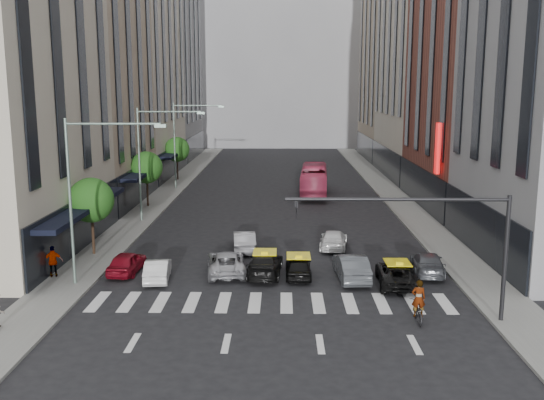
{
  "coord_description": "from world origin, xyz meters",
  "views": [
    {
      "loc": [
        0.35,
        -27.67,
        10.73
      ],
      "look_at": [
        -0.25,
        8.41,
        4.0
      ],
      "focal_mm": 40.0,
      "sensor_mm": 36.0,
      "label": 1
    }
  ],
  "objects_px": {
    "streetlamp_far": "(183,134)",
    "pedestrian_far": "(53,261)",
    "taxi_left": "(265,264)",
    "bus": "(314,180)",
    "streetlamp_mid": "(151,149)",
    "taxi_center": "(298,267)",
    "motorcycle": "(418,312)",
    "car_red": "(127,262)",
    "streetlamp_near": "(87,179)",
    "car_white_front": "(158,269)"
  },
  "relations": [
    {
      "from": "streetlamp_near",
      "to": "taxi_center",
      "type": "distance_m",
      "value": 12.64
    },
    {
      "from": "bus",
      "to": "motorcycle",
      "type": "xyz_separation_m",
      "value": [
        3.09,
        -33.66,
        -1.0
      ]
    },
    {
      "from": "pedestrian_far",
      "to": "taxi_left",
      "type": "bearing_deg",
      "value": 168.19
    },
    {
      "from": "car_white_front",
      "to": "taxi_center",
      "type": "distance_m",
      "value": 7.99
    },
    {
      "from": "pedestrian_far",
      "to": "motorcycle",
      "type": "bearing_deg",
      "value": 146.07
    },
    {
      "from": "car_red",
      "to": "car_white_front",
      "type": "distance_m",
      "value": 2.42
    },
    {
      "from": "car_red",
      "to": "car_white_front",
      "type": "xyz_separation_m",
      "value": [
        2.07,
        -1.26,
        -0.04
      ]
    },
    {
      "from": "car_white_front",
      "to": "streetlamp_near",
      "type": "bearing_deg",
      "value": 11.4
    },
    {
      "from": "streetlamp_mid",
      "to": "streetlamp_far",
      "type": "relative_size",
      "value": 1.0
    },
    {
      "from": "streetlamp_near",
      "to": "car_red",
      "type": "height_order",
      "value": "streetlamp_near"
    },
    {
      "from": "car_red",
      "to": "taxi_left",
      "type": "distance_m",
      "value": 8.1
    },
    {
      "from": "streetlamp_mid",
      "to": "taxi_center",
      "type": "distance_m",
      "value": 18.99
    },
    {
      "from": "streetlamp_near",
      "to": "car_white_front",
      "type": "xyz_separation_m",
      "value": [
        3.4,
        1.07,
        -5.29
      ]
    },
    {
      "from": "streetlamp_mid",
      "to": "streetlamp_far",
      "type": "bearing_deg",
      "value": 90.0
    },
    {
      "from": "car_red",
      "to": "pedestrian_far",
      "type": "distance_m",
      "value": 4.06
    },
    {
      "from": "streetlamp_far",
      "to": "streetlamp_near",
      "type": "bearing_deg",
      "value": -90.0
    },
    {
      "from": "taxi_center",
      "to": "pedestrian_far",
      "type": "xyz_separation_m",
      "value": [
        -13.88,
        -0.64,
        0.43
      ]
    },
    {
      "from": "car_red",
      "to": "taxi_center",
      "type": "distance_m",
      "value": 10.05
    },
    {
      "from": "streetlamp_near",
      "to": "streetlamp_mid",
      "type": "bearing_deg",
      "value": 90.0
    },
    {
      "from": "taxi_center",
      "to": "pedestrian_far",
      "type": "distance_m",
      "value": 13.9
    },
    {
      "from": "car_red",
      "to": "taxi_center",
      "type": "height_order",
      "value": "car_red"
    },
    {
      "from": "car_red",
      "to": "pedestrian_far",
      "type": "xyz_separation_m",
      "value": [
        -3.85,
        -1.24,
        0.4
      ]
    },
    {
      "from": "taxi_left",
      "to": "bus",
      "type": "bearing_deg",
      "value": -95.58
    },
    {
      "from": "pedestrian_far",
      "to": "streetlamp_mid",
      "type": "bearing_deg",
      "value": -116.2
    },
    {
      "from": "streetlamp_far",
      "to": "taxi_left",
      "type": "bearing_deg",
      "value": -72.52
    },
    {
      "from": "streetlamp_mid",
      "to": "pedestrian_far",
      "type": "height_order",
      "value": "streetlamp_mid"
    },
    {
      "from": "pedestrian_far",
      "to": "streetlamp_near",
      "type": "bearing_deg",
      "value": 140.19
    },
    {
      "from": "taxi_center",
      "to": "bus",
      "type": "height_order",
      "value": "bus"
    },
    {
      "from": "car_white_front",
      "to": "taxi_left",
      "type": "bearing_deg",
      "value": -176.44
    },
    {
      "from": "car_red",
      "to": "motorcycle",
      "type": "relative_size",
      "value": 2.07
    },
    {
      "from": "streetlamp_far",
      "to": "streetlamp_mid",
      "type": "bearing_deg",
      "value": -90.0
    },
    {
      "from": "streetlamp_near",
      "to": "taxi_left",
      "type": "bearing_deg",
      "value": 12.47
    },
    {
      "from": "car_white_front",
      "to": "motorcycle",
      "type": "xyz_separation_m",
      "value": [
        13.33,
        -5.99,
        -0.13
      ]
    },
    {
      "from": "bus",
      "to": "motorcycle",
      "type": "bearing_deg",
      "value": 98.97
    },
    {
      "from": "streetlamp_near",
      "to": "bus",
      "type": "height_order",
      "value": "streetlamp_near"
    },
    {
      "from": "streetlamp_mid",
      "to": "taxi_center",
      "type": "height_order",
      "value": "streetlamp_mid"
    },
    {
      "from": "streetlamp_far",
      "to": "pedestrian_far",
      "type": "xyz_separation_m",
      "value": [
        -2.52,
        -30.92,
        -4.85
      ]
    },
    {
      "from": "streetlamp_near",
      "to": "taxi_center",
      "type": "height_order",
      "value": "streetlamp_near"
    },
    {
      "from": "motorcycle",
      "to": "pedestrian_far",
      "type": "bearing_deg",
      "value": -15.11
    },
    {
      "from": "streetlamp_mid",
      "to": "taxi_left",
      "type": "height_order",
      "value": "streetlamp_mid"
    },
    {
      "from": "streetlamp_far",
      "to": "taxi_center",
      "type": "height_order",
      "value": "streetlamp_far"
    },
    {
      "from": "car_white_front",
      "to": "streetlamp_mid",
      "type": "bearing_deg",
      "value": -83.21
    },
    {
      "from": "taxi_left",
      "to": "pedestrian_far",
      "type": "height_order",
      "value": "pedestrian_far"
    },
    {
      "from": "taxi_center",
      "to": "motorcycle",
      "type": "bearing_deg",
      "value": 128.99
    },
    {
      "from": "streetlamp_mid",
      "to": "taxi_left",
      "type": "distance_m",
      "value": 17.6
    },
    {
      "from": "car_white_front",
      "to": "motorcycle",
      "type": "relative_size",
      "value": 2.02
    },
    {
      "from": "taxi_left",
      "to": "bus",
      "type": "distance_m",
      "value": 27.0
    },
    {
      "from": "taxi_center",
      "to": "taxi_left",
      "type": "bearing_deg",
      "value": -10.43
    },
    {
      "from": "motorcycle",
      "to": "pedestrian_far",
      "type": "distance_m",
      "value": 20.16
    },
    {
      "from": "bus",
      "to": "motorcycle",
      "type": "relative_size",
      "value": 5.81
    }
  ]
}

